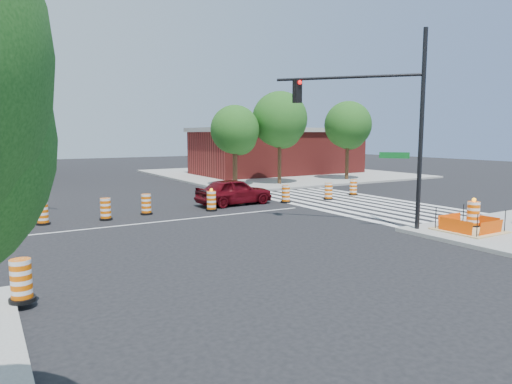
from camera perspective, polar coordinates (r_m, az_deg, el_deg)
ground at (r=21.56m, az=-10.35°, el=-3.52°), size 120.00×120.00×0.00m
sidewalk_ne at (r=45.78m, az=2.73°, el=2.31°), size 22.00×22.00×0.15m
crosswalk_east at (r=27.37m, az=11.58°, el=-1.27°), size 6.75×13.50×0.01m
lane_centerline at (r=21.56m, az=-10.35°, el=-3.51°), size 14.00×0.12×0.01m
excavation_pit at (r=20.09m, az=25.10°, el=-4.23°), size 2.20×2.20×0.90m
brick_storefront at (r=45.64m, az=2.75°, el=5.12°), size 16.50×8.50×4.60m
red_coupe at (r=25.87m, az=-2.75°, el=0.07°), size 4.53×2.02×1.51m
signal_pole_se at (r=19.47m, az=15.10°, el=9.62°), size 4.03×4.63×7.94m
pit_drum at (r=20.90m, az=25.50°, el=-2.61°), size 0.62×0.62×1.23m
sw_corner_drum at (r=11.91m, az=-27.28°, el=-9.96°), size 0.58×0.58×0.99m
tree_north_c at (r=34.03m, az=-2.62°, el=7.44°), size 3.68×3.61×6.13m
tree_north_d at (r=35.66m, az=3.02°, el=8.67°), size 4.28×4.28×7.28m
tree_north_e at (r=39.98m, az=11.42°, el=7.91°), size 3.99×3.99×6.79m
median_drum_2 at (r=22.26m, az=-25.11°, el=-2.50°), size 0.60×0.60×1.02m
median_drum_3 at (r=22.37m, az=-18.28°, el=-2.13°), size 0.60×0.60×1.02m
median_drum_4 at (r=23.36m, az=-13.55°, el=-1.59°), size 0.60×0.60×1.02m
median_drum_5 at (r=23.92m, az=-5.59°, el=-1.19°), size 0.60×0.60×1.18m
median_drum_6 at (r=25.73m, az=-2.04°, el=-0.59°), size 0.60×0.60×1.02m
median_drum_7 at (r=26.69m, az=3.75°, el=-0.32°), size 0.60×0.60×1.02m
median_drum_8 at (r=28.17m, az=9.05°, el=0.00°), size 0.60×0.60×1.02m
median_drum_9 at (r=30.56m, az=12.07°, el=0.49°), size 0.60×0.60×1.02m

